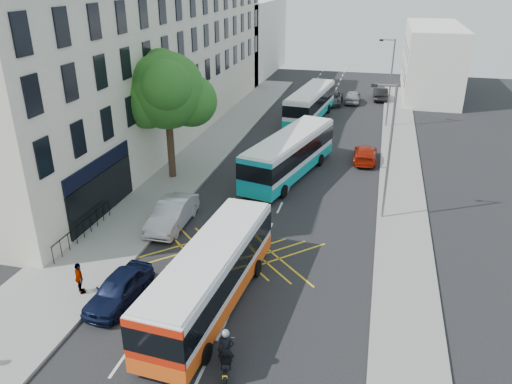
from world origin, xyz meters
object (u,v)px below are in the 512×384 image
Objects in this scene: street_tree at (166,92)px; parked_car_silver at (172,214)px; motorbike at (226,352)px; distant_car_silver at (353,97)px; bus_mid at (289,155)px; bus_far at (310,103)px; parked_car_blue at (119,289)px; lamp_near at (388,146)px; bus_near at (211,276)px; distant_car_dark at (380,94)px; pedestrian_far at (79,278)px; lamp_far at (390,79)px; distant_car_grey at (332,98)px; red_hatchback at (365,154)px.

parked_car_silver is at bearing -67.11° from street_tree.
motorbike is 43.23m from distant_car_silver.
bus_mid reaches higher than bus_far.
bus_far is 2.71× the size of parked_car_blue.
lamp_near is 13.10m from bus_near.
lamp_near reaches higher than bus_near.
parked_car_silver reaches higher than distant_car_dark.
street_tree is 5.68× the size of pedestrian_far.
distant_car_silver is (-3.70, 8.92, -3.92)m from lamp_far.
distant_car_dark is at bearing 62.91° from bus_far.
bus_far is 2.70× the size of distant_car_silver.
bus_far is 8.82m from distant_car_silver.
street_tree reaches higher than lamp_far.
lamp_near is at bearing -25.65° from bus_mid.
distant_car_dark is (14.01, 28.19, -5.58)m from street_tree.
distant_car_grey is at bearing 76.63° from motorbike.
distant_car_grey is at bearing 101.85° from bus_mid.
motorbike is at bearing -80.34° from bus_far.
distant_car_silver is 2.65× the size of pedestrian_far.
bus_mid is 2.62× the size of red_hatchback.
lamp_far is 1.68× the size of parked_car_silver.
street_tree is 22.57m from lamp_far.
bus_near reaches higher than motorbike.
bus_near is 0.95× the size of bus_far.
street_tree reaches higher than distant_car_dark.
bus_mid is 7.31× the size of pedestrian_far.
bus_far reaches higher than pedestrian_far.
distant_car_silver is at bearing 97.28° from lamp_near.
motorbike is at bearing -59.86° from bus_near.
street_tree is 15.36m from pedestrian_far.
bus_mid is 2.76× the size of distant_car_silver.
parked_car_silver is 17.30m from red_hatchback.
lamp_far is 0.76× the size of bus_near.
lamp_near is 1.96× the size of parked_car_blue.
pedestrian_far is (-1.96, 0.01, 0.23)m from parked_car_blue.
red_hatchback is at bearing 66.66° from motorbike.
distant_car_silver is (3.44, 39.47, -0.83)m from bus_near.
lamp_far is at bearing 49.19° from street_tree.
distant_car_grey is at bearing 126.77° from lamp_far.
distant_car_silver is at bearing -59.11° from pedestrian_far.
motorbike reaches higher than distant_car_grey.
lamp_far is at bearing 89.85° from distant_car_dark.
motorbike is at bearing -110.41° from lamp_near.
street_tree reaches higher than parked_car_blue.
bus_mid reaches higher than bus_near.
parked_car_blue is at bearing 63.84° from red_hatchback.
bus_mid is at bearing 140.61° from lamp_near.
lamp_far is 10.42m from distant_car_silver.
pedestrian_far is (-11.79, -21.25, 0.30)m from red_hatchback.
street_tree is at bearing 123.37° from bus_near.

